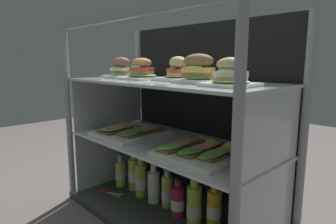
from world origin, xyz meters
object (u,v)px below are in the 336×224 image
kitchen_scissors (105,191)px  plated_roll_sandwich_far_left (178,72)px  juice_bottle_front_left_end (120,173)px  plated_roll_sandwich_mid_left (142,72)px  juice_bottle_back_left (194,205)px  plated_roll_sandwich_near_right_corner (231,76)px  juice_bottle_front_right_end (167,191)px  plated_roll_sandwich_near_left_corner (199,71)px  open_sandwich_tray_center (131,131)px  juice_bottle_front_middle (141,180)px  juice_bottle_front_fourth (214,211)px  juice_bottle_near_post (178,201)px  juice_bottle_tucked_behind (154,186)px  juice_bottle_back_center (134,174)px  open_sandwich_tray_left_of_center (203,150)px  plated_roll_sandwich_left_of_center (121,70)px

kitchen_scissors → plated_roll_sandwich_far_left: bearing=22.6°
juice_bottle_front_left_end → plated_roll_sandwich_mid_left: bearing=0.8°
juice_bottle_front_left_end → kitchen_scissors: (0.01, -0.12, -0.08)m
plated_roll_sandwich_far_left → kitchen_scissors: 0.86m
juice_bottle_back_left → kitchen_scissors: size_ratio=1.52×
plated_roll_sandwich_near_right_corner → juice_bottle_back_left: 0.67m
plated_roll_sandwich_near_right_corner → juice_bottle_front_right_end: (-0.44, 0.09, -0.64)m
plated_roll_sandwich_near_left_corner → open_sandwich_tray_center: plated_roll_sandwich_near_left_corner is taller
juice_bottle_front_middle → juice_bottle_front_fourth: (0.52, 0.01, 0.01)m
juice_bottle_front_right_end → juice_bottle_front_fourth: bearing=-2.6°
open_sandwich_tray_center → juice_bottle_front_right_end: (0.22, 0.08, -0.31)m
juice_bottle_near_post → juice_bottle_front_left_end: bearing=-179.2°
open_sandwich_tray_center → juice_bottle_back_left: (0.44, 0.04, -0.30)m
plated_roll_sandwich_far_left → juice_bottle_front_middle: 0.68m
juice_bottle_tucked_behind → juice_bottle_back_center: bearing=174.4°
juice_bottle_front_fourth → kitchen_scissors: bearing=-169.0°
juice_bottle_front_left_end → juice_bottle_back_left: (0.62, 0.00, 0.02)m
juice_bottle_front_middle → open_sandwich_tray_left_of_center: bearing=-4.7°
juice_bottle_tucked_behind → juice_bottle_near_post: (0.20, -0.01, -0.01)m
plated_roll_sandwich_near_right_corner → plated_roll_sandwich_near_left_corner: bearing=163.8°
plated_roll_sandwich_left_of_center → juice_bottle_front_fourth: bearing=1.6°
plated_roll_sandwich_near_right_corner → kitchen_scissors: (-0.82, -0.07, -0.72)m
plated_roll_sandwich_far_left → juice_bottle_front_right_end: 0.65m
plated_roll_sandwich_far_left → open_sandwich_tray_left_of_center: 0.42m
plated_roll_sandwich_left_of_center → juice_bottle_front_left_end: (-0.04, -0.00, -0.65)m
juice_bottle_front_right_end → juice_bottle_front_fourth: size_ratio=0.87×
open_sandwich_tray_center → juice_bottle_front_middle: size_ratio=1.46×
plated_roll_sandwich_near_right_corner → juice_bottle_front_right_end: plated_roll_sandwich_near_right_corner is taller
juice_bottle_front_left_end → plated_roll_sandwich_left_of_center: bearing=0.3°
plated_roll_sandwich_near_left_corner → juice_bottle_back_center: (-0.53, 0.03, -0.64)m
plated_roll_sandwich_near_right_corner → juice_bottle_front_middle: plated_roll_sandwich_near_right_corner is taller
juice_bottle_back_center → kitchen_scissors: juice_bottle_back_center is taller
juice_bottle_back_left → juice_bottle_back_center: bearing=176.1°
plated_roll_sandwich_left_of_center → juice_bottle_back_left: bearing=0.0°
juice_bottle_front_fourth → juice_bottle_back_center: bearing=178.5°
plated_roll_sandwich_mid_left → juice_bottle_front_middle: bearing=164.9°
juice_bottle_back_center → juice_bottle_near_post: 0.41m
juice_bottle_front_fourth → juice_bottle_near_post: bearing=-176.7°
juice_bottle_front_middle → juice_bottle_front_fourth: juice_bottle_front_middle is taller
plated_roll_sandwich_left_of_center → juice_bottle_back_center: (0.06, 0.04, -0.63)m
juice_bottle_front_left_end → juice_bottle_front_right_end: (0.40, 0.03, 0.00)m
open_sandwich_tray_left_of_center → juice_bottle_near_post: 0.36m
juice_bottle_tucked_behind → juice_bottle_front_right_end: size_ratio=1.12×
kitchen_scissors → plated_roll_sandwich_left_of_center: bearing=74.9°
juice_bottle_front_fourth → juice_bottle_front_middle: bearing=-179.3°
plated_roll_sandwich_near_left_corner → open_sandwich_tray_left_of_center: (0.06, -0.03, -0.34)m
open_sandwich_tray_center → juice_bottle_front_left_end: (-0.18, 0.04, -0.31)m
plated_roll_sandwich_left_of_center → juice_bottle_front_right_end: 0.74m
plated_roll_sandwich_mid_left → juice_bottle_tucked_behind: size_ratio=0.88×
open_sandwich_tray_center → juice_bottle_near_post: (0.33, 0.05, -0.31)m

